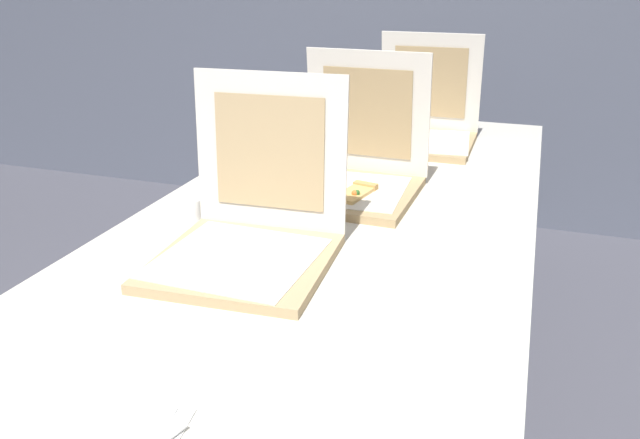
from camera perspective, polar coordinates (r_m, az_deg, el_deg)
The scene contains 8 objects.
table at distance 1.65m, azimuth 1.34°, elevation -1.02°, with size 0.99×2.38×0.75m.
pizza_box_front at distance 1.38m, azimuth -6.39°, elevation -1.40°, with size 0.38×0.40×0.38m.
pizza_box_middle at distance 1.78m, azimuth 2.94°, elevation 4.08°, with size 0.37×0.37×0.38m.
pizza_box_back at distance 2.31m, azimuth 9.19°, elevation 8.04°, with size 0.37×0.37×0.38m.
cup_white_mid at distance 1.75m, azimuth -8.87°, elevation 2.69°, with size 0.05×0.05×0.06m, color white.
cup_white_near_center at distance 1.62m, azimuth -11.23°, elevation 0.87°, with size 0.05×0.05×0.06m, color white.
cup_white_far at distance 2.03m, azimuth -1.86°, elevation 5.61°, with size 0.05×0.05×0.06m, color white.
napkin_pile at distance 0.95m, azimuth -17.08°, elevation -17.90°, with size 0.17×0.16×0.01m.
Camera 1 is at (0.45, -0.79, 1.35)m, focal length 35.65 mm.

